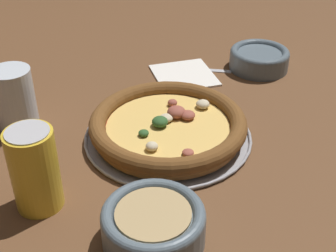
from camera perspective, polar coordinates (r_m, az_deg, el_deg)
name	(u,v)px	position (r m, az deg, el deg)	size (l,w,h in m)	color
ground_plane	(168,138)	(0.80, 0.00, -1.47)	(3.00, 3.00, 0.00)	brown
pizza_tray	(168,136)	(0.80, 0.00, -1.23)	(0.29, 0.29, 0.01)	#9E9EA3
pizza	(168,125)	(0.79, 0.02, 0.10)	(0.27, 0.27, 0.04)	#A86B33
bowl_near	(153,224)	(0.60, -1.79, -11.88)	(0.13, 0.13, 0.05)	slate
bowl_far	(259,58)	(1.04, 11.06, 8.12)	(0.13, 0.13, 0.05)	slate
drinking_cup	(15,100)	(0.84, -18.18, 3.06)	(0.07, 0.07, 0.11)	silver
napkin	(184,74)	(1.00, 1.97, 6.30)	(0.13, 0.13, 0.01)	white
fork	(188,68)	(1.03, 2.47, 7.03)	(0.16, 0.08, 0.00)	#B7B7BC
beverage_can	(34,170)	(0.66, -15.97, -5.12)	(0.07, 0.07, 0.12)	gold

